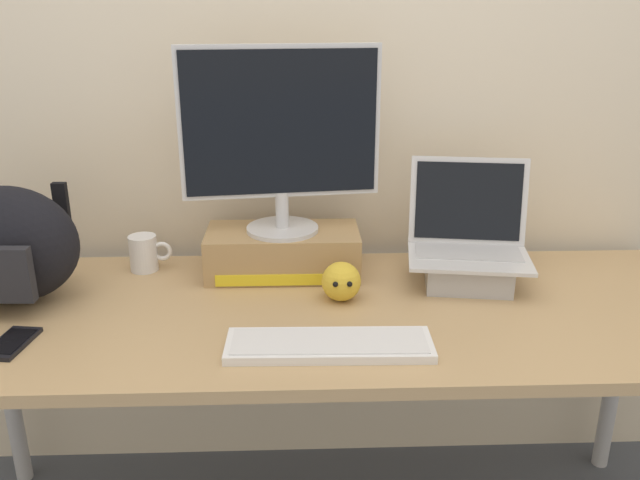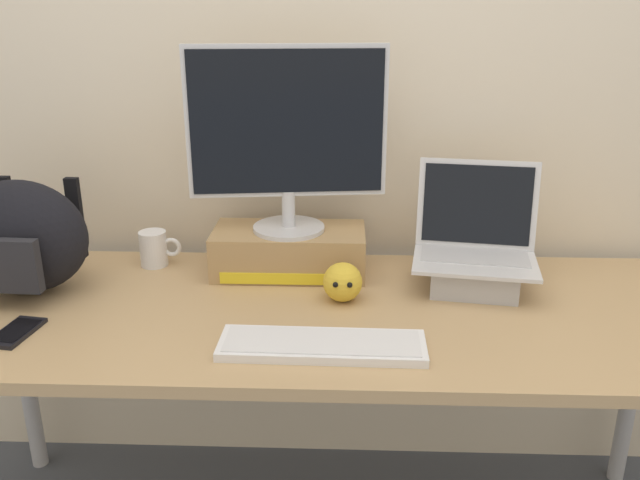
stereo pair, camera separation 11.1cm
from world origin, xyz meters
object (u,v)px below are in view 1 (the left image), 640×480
object	(u,v)px
toner_box_yellow	(283,252)
cell_phone	(11,343)
external_keyboard	(329,345)
desktop_monitor	(281,135)
coffee_mug	(144,253)
messenger_backpack	(9,245)
plush_toy	(341,281)
open_laptop	(467,258)

from	to	relation	value
toner_box_yellow	cell_phone	xyz separation A→B (m)	(-0.60, -0.40, -0.06)
toner_box_yellow	external_keyboard	size ratio (longest dim) A/B	0.92
desktop_monitor	coffee_mug	world-z (taller)	desktop_monitor
messenger_backpack	plush_toy	world-z (taller)	messenger_backpack
toner_box_yellow	plush_toy	world-z (taller)	toner_box_yellow
cell_phone	open_laptop	bearing A→B (deg)	24.43
messenger_backpack	plush_toy	size ratio (longest dim) A/B	3.53
messenger_backpack	toner_box_yellow	bearing A→B (deg)	15.25
messenger_backpack	coffee_mug	size ratio (longest dim) A/B	2.96
toner_box_yellow	open_laptop	bearing A→B (deg)	-9.08
cell_phone	plush_toy	distance (m)	0.78
open_laptop	plush_toy	bearing A→B (deg)	-154.80
toner_box_yellow	messenger_backpack	xyz separation A→B (m)	(-0.68, -0.15, 0.09)
coffee_mug	external_keyboard	bearing A→B (deg)	-43.60
desktop_monitor	external_keyboard	size ratio (longest dim) A/B	1.15
desktop_monitor	coffee_mug	xyz separation A→B (m)	(-0.39, 0.03, -0.34)
messenger_backpack	plush_toy	xyz separation A→B (m)	(0.83, -0.03, -0.10)
open_laptop	cell_phone	bearing A→B (deg)	-155.46
open_laptop	messenger_backpack	size ratio (longest dim) A/B	0.98
open_laptop	coffee_mug	world-z (taller)	open_laptop
desktop_monitor	open_laptop	bearing A→B (deg)	-15.58
cell_phone	plush_toy	world-z (taller)	plush_toy
toner_box_yellow	cell_phone	distance (m)	0.72
open_laptop	coffee_mug	xyz separation A→B (m)	(-0.89, 0.11, -0.02)
toner_box_yellow	desktop_monitor	bearing A→B (deg)	-80.96
desktop_monitor	coffee_mug	bearing A→B (deg)	168.30
messenger_backpack	plush_toy	bearing A→B (deg)	0.33
toner_box_yellow	desktop_monitor	size ratio (longest dim) A/B	0.80
cell_phone	plush_toy	size ratio (longest dim) A/B	1.51
toner_box_yellow	open_laptop	world-z (taller)	open_laptop
toner_box_yellow	external_keyboard	bearing A→B (deg)	-76.32
desktop_monitor	open_laptop	world-z (taller)	desktop_monitor
coffee_mug	messenger_backpack	bearing A→B (deg)	-146.72
open_laptop	plush_toy	size ratio (longest dim) A/B	3.47
coffee_mug	cell_phone	bearing A→B (deg)	-115.73
messenger_backpack	cell_phone	bearing A→B (deg)	-69.31
desktop_monitor	messenger_backpack	bearing A→B (deg)	-173.87
coffee_mug	desktop_monitor	bearing A→B (deg)	-5.07
coffee_mug	plush_toy	bearing A→B (deg)	-21.94
messenger_backpack	cell_phone	distance (m)	0.29
cell_phone	plush_toy	bearing A→B (deg)	24.12
open_laptop	external_keyboard	distance (m)	0.54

